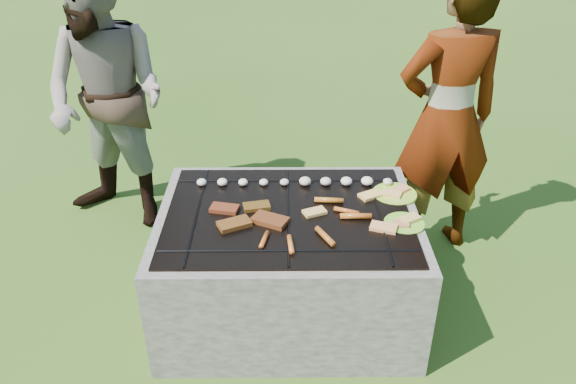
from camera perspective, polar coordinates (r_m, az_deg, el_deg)
name	(u,v)px	position (r m, az deg, el deg)	size (l,w,h in m)	color
lawn	(288,306)	(3.15, 0.01, -11.49)	(60.00, 60.00, 0.00)	#254B12
fire_pit	(288,265)	(2.97, 0.01, -7.45)	(1.30, 1.00, 0.62)	gray
mushrooms	(304,182)	(3.01, 1.62, 1.07)	(1.05, 0.06, 0.05)	beige
pork_slabs	(249,216)	(2.74, -3.99, -2.48)	(0.40, 0.28, 0.02)	#9E411C
sausages	(325,222)	(2.69, 3.80, -3.04)	(0.54, 0.47, 0.03)	orange
bread_on_grate	(360,211)	(2.80, 7.33, -1.95)	(0.45, 0.41, 0.02)	#F2DC7B
plate_far	(395,194)	(2.99, 10.78, -0.18)	(0.26, 0.26, 0.03)	yellow
plate_near	(405,223)	(2.77, 11.79, -3.08)	(0.22, 0.22, 0.03)	#B4CD31
cook	(447,119)	(3.34, 15.85, 7.17)	(0.62, 0.41, 1.70)	gray
bystander	(107,99)	(3.66, -17.88, 8.97)	(0.83, 0.65, 1.72)	gray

